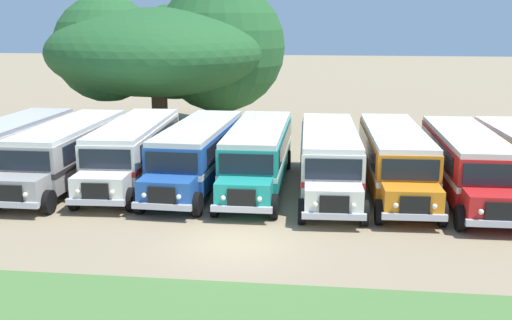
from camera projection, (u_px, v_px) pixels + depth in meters
ground_plane at (235, 244)px, 21.64m from camera, size 220.00×220.00×0.00m
parked_bus_slot_0 at (9, 147)px, 30.12m from camera, size 2.82×10.86×2.82m
parked_bus_slot_1 at (69, 150)px, 29.52m from camera, size 2.69×10.84×2.82m
parked_bus_slot_2 at (133, 149)px, 29.84m from camera, size 3.07×10.89×2.82m
parked_bus_slot_3 at (198, 151)px, 29.23m from camera, size 3.05×10.89×2.82m
parked_bus_slot_4 at (258, 153)px, 28.94m from camera, size 2.72×10.85×2.82m
parked_bus_slot_5 at (329, 157)px, 28.12m from camera, size 3.02×10.88×2.82m
parked_bus_slot_6 at (395, 157)px, 28.04m from camera, size 2.97×10.88×2.82m
parked_bus_slot_7 at (466, 161)px, 27.28m from camera, size 2.77×10.85×2.82m
broad_shade_tree at (171, 50)px, 42.11m from camera, size 15.81×15.75×10.31m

